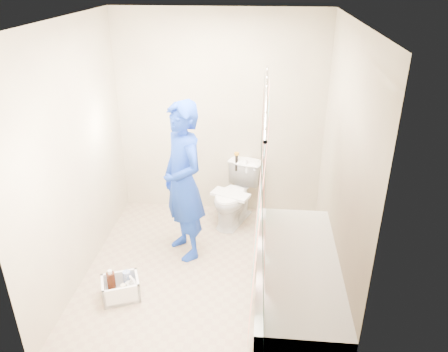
# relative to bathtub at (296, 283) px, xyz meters

# --- Properties ---
(floor) EXTENTS (2.60, 2.60, 0.00)m
(floor) POSITION_rel_bathtub_xyz_m (-0.85, 0.43, -0.27)
(floor) COLOR tan
(floor) RESTS_ON ground
(ceiling) EXTENTS (2.40, 2.60, 0.02)m
(ceiling) POSITION_rel_bathtub_xyz_m (-0.85, 0.43, 2.13)
(ceiling) COLOR white
(ceiling) RESTS_ON wall_back
(wall_back) EXTENTS (2.40, 0.02, 2.40)m
(wall_back) POSITION_rel_bathtub_xyz_m (-0.85, 1.73, 0.93)
(wall_back) COLOR #C0B893
(wall_back) RESTS_ON ground
(wall_front) EXTENTS (2.40, 0.02, 2.40)m
(wall_front) POSITION_rel_bathtub_xyz_m (-0.85, -0.88, 0.93)
(wall_front) COLOR #C0B893
(wall_front) RESTS_ON ground
(wall_left) EXTENTS (0.02, 2.60, 2.40)m
(wall_left) POSITION_rel_bathtub_xyz_m (-2.05, 0.43, 0.93)
(wall_left) COLOR #C0B893
(wall_left) RESTS_ON ground
(wall_right) EXTENTS (0.02, 2.60, 2.40)m
(wall_right) POSITION_rel_bathtub_xyz_m (0.35, 0.43, 0.93)
(wall_right) COLOR #C0B893
(wall_right) RESTS_ON ground
(bathtub) EXTENTS (0.70, 1.75, 0.50)m
(bathtub) POSITION_rel_bathtub_xyz_m (0.00, 0.00, 0.00)
(bathtub) COLOR white
(bathtub) RESTS_ON ground
(curtain_rod) EXTENTS (0.02, 1.90, 0.02)m
(curtain_rod) POSITION_rel_bathtub_xyz_m (-0.33, 0.00, 1.68)
(curtain_rod) COLOR silver
(curtain_rod) RESTS_ON wall_back
(shower_curtain) EXTENTS (0.06, 1.75, 1.80)m
(shower_curtain) POSITION_rel_bathtub_xyz_m (-0.33, 0.00, 0.75)
(shower_curtain) COLOR white
(shower_curtain) RESTS_ON curtain_rod
(toilet) EXTENTS (0.63, 0.79, 0.71)m
(toilet) POSITION_rel_bathtub_xyz_m (-0.64, 1.41, 0.09)
(toilet) COLOR white
(toilet) RESTS_ON ground
(tank_lid) EXTENTS (0.47, 0.34, 0.03)m
(tank_lid) POSITION_rel_bathtub_xyz_m (-0.69, 1.30, 0.15)
(tank_lid) COLOR white
(tank_lid) RESTS_ON toilet
(tank_internals) EXTENTS (0.16, 0.09, 0.23)m
(tank_internals) POSITION_rel_bathtub_xyz_m (-0.61, 1.60, 0.43)
(tank_internals) COLOR black
(tank_internals) RESTS_ON toilet
(plumber) EXTENTS (0.68, 0.72, 1.66)m
(plumber) POSITION_rel_bathtub_xyz_m (-1.12, 0.74, 0.56)
(plumber) COLOR #0E2193
(plumber) RESTS_ON ground
(cleaning_caddy) EXTENTS (0.41, 0.37, 0.25)m
(cleaning_caddy) POSITION_rel_bathtub_xyz_m (-1.58, -0.02, -0.17)
(cleaning_caddy) COLOR white
(cleaning_caddy) RESTS_ON ground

